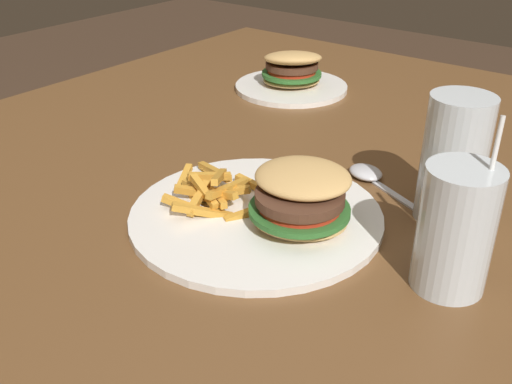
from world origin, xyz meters
TOP-DOWN VIEW (x-y plane):
  - dining_table at (0.00, 0.00)m, footprint 1.24×1.43m
  - meal_plate_near at (0.07, -0.09)m, footprint 0.32×0.32m
  - beer_glass at (0.23, 0.05)m, footprint 0.08×0.08m
  - juice_glass at (0.29, -0.08)m, footprint 0.08×0.08m
  - spoon at (0.11, 0.09)m, footprint 0.17×0.09m
  - meal_plate_far at (-0.21, 0.34)m, footprint 0.22×0.22m

SIDE VIEW (x-z plane):
  - dining_table at x=0.00m, z-range 0.24..1.01m
  - spoon at x=0.11m, z-range 0.76..0.78m
  - meal_plate_near at x=0.07m, z-range 0.74..0.83m
  - meal_plate_far at x=-0.21m, z-range 0.75..0.84m
  - juice_glass at x=0.29m, z-range 0.73..0.92m
  - beer_glass at x=0.23m, z-range 0.76..0.92m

